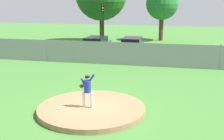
{
  "coord_description": "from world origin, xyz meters",
  "views": [
    {
      "loc": [
        3.72,
        -12.27,
        5.08
      ],
      "look_at": [
        0.39,
        2.58,
        1.39
      ],
      "focal_mm": 47.09,
      "sensor_mm": 36.0,
      "label": 1
    }
  ],
  "objects_px": {
    "parked_car_teal": "(96,45)",
    "traffic_cone_orange": "(217,56)",
    "baseball": "(59,109)",
    "traffic_light_near": "(103,17)",
    "pitcher_youth": "(87,88)",
    "parked_car_charcoal": "(132,47)"
  },
  "relations": [
    {
      "from": "traffic_light_near",
      "to": "pitcher_youth",
      "type": "bearing_deg",
      "value": -77.91
    },
    {
      "from": "pitcher_youth",
      "to": "parked_car_charcoal",
      "type": "bearing_deg",
      "value": 90.64
    },
    {
      "from": "traffic_light_near",
      "to": "parked_car_charcoal",
      "type": "bearing_deg",
      "value": -48.71
    },
    {
      "from": "baseball",
      "to": "traffic_light_near",
      "type": "relative_size",
      "value": 0.02
    },
    {
      "from": "pitcher_youth",
      "to": "traffic_cone_orange",
      "type": "height_order",
      "value": "pitcher_youth"
    },
    {
      "from": "traffic_cone_orange",
      "to": "traffic_light_near",
      "type": "xyz_separation_m",
      "value": [
        -11.3,
        4.19,
        2.89
      ]
    },
    {
      "from": "baseball",
      "to": "parked_car_charcoal",
      "type": "distance_m",
      "value": 14.89
    },
    {
      "from": "pitcher_youth",
      "to": "traffic_light_near",
      "type": "relative_size",
      "value": 0.35
    },
    {
      "from": "baseball",
      "to": "parked_car_teal",
      "type": "height_order",
      "value": "parked_car_teal"
    },
    {
      "from": "baseball",
      "to": "traffic_cone_orange",
      "type": "distance_m",
      "value": 17.25
    },
    {
      "from": "pitcher_youth",
      "to": "baseball",
      "type": "relative_size",
      "value": 21.76
    },
    {
      "from": "baseball",
      "to": "traffic_light_near",
      "type": "distance_m",
      "value": 19.61
    },
    {
      "from": "parked_car_teal",
      "to": "traffic_cone_orange",
      "type": "bearing_deg",
      "value": -0.76
    },
    {
      "from": "parked_car_charcoal",
      "to": "traffic_cone_orange",
      "type": "distance_m",
      "value": 7.5
    },
    {
      "from": "parked_car_teal",
      "to": "traffic_light_near",
      "type": "xyz_separation_m",
      "value": [
        -0.29,
        4.04,
        2.39
      ]
    },
    {
      "from": "parked_car_teal",
      "to": "parked_car_charcoal",
      "type": "bearing_deg",
      "value": -5.03
    },
    {
      "from": "parked_car_teal",
      "to": "parked_car_charcoal",
      "type": "height_order",
      "value": "parked_car_charcoal"
    },
    {
      "from": "pitcher_youth",
      "to": "parked_car_teal",
      "type": "bearing_deg",
      "value": 104.24
    },
    {
      "from": "pitcher_youth",
      "to": "baseball",
      "type": "height_order",
      "value": "pitcher_youth"
    },
    {
      "from": "baseball",
      "to": "traffic_cone_orange",
      "type": "bearing_deg",
      "value": 60.48
    },
    {
      "from": "baseball",
      "to": "parked_car_teal",
      "type": "xyz_separation_m",
      "value": [
        -2.51,
        15.15,
        0.5
      ]
    },
    {
      "from": "baseball",
      "to": "parked_car_teal",
      "type": "relative_size",
      "value": 0.02
    }
  ]
}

